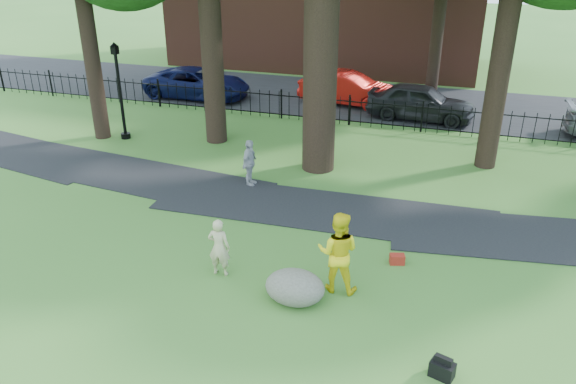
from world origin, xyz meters
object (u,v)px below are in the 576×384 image
(woman, at_px, (219,247))
(boulder, at_px, (295,285))
(lamppost, at_px, (120,93))
(man, at_px, (338,252))
(red_sedan, at_px, (348,89))

(woman, distance_m, boulder, 2.08)
(woman, height_order, boulder, woman)
(woman, xyz_separation_m, lamppost, (-7.55, 7.76, 1.10))
(woman, height_order, lamppost, lamppost)
(man, xyz_separation_m, lamppost, (-10.34, 7.51, 0.86))
(boulder, distance_m, red_sedan, 15.74)
(man, distance_m, lamppost, 12.81)
(woman, xyz_separation_m, man, (2.79, 0.25, 0.24))
(man, bearing_deg, boulder, 38.75)
(man, relative_size, red_sedan, 0.43)
(boulder, bearing_deg, man, 41.92)
(red_sedan, bearing_deg, lamppost, 142.84)
(lamppost, height_order, red_sedan, lamppost)
(man, height_order, boulder, man)
(red_sedan, bearing_deg, woman, -171.44)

